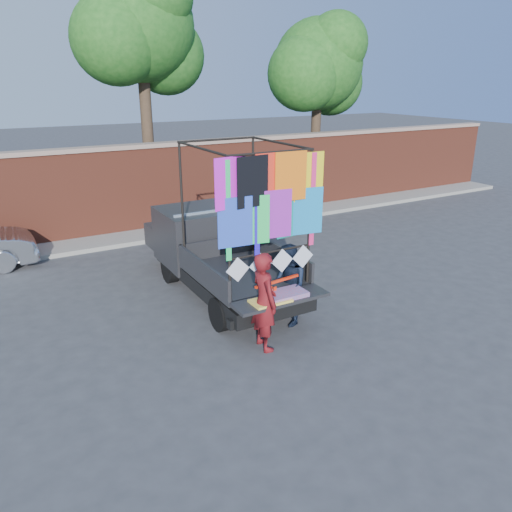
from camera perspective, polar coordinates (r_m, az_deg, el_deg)
ground at (r=9.50m, az=-1.39°, el=-7.98°), size 90.00×90.00×0.00m
brick_wall at (r=15.27m, az=-14.08°, el=7.45°), size 30.00×0.45×2.61m
curb at (r=14.93m, az=-12.93°, el=2.24°), size 30.00×1.20×0.12m
tree_mid at (r=16.37m, az=-12.91°, el=23.75°), size 4.20×3.30×7.73m
tree_right at (r=19.33m, az=7.32°, el=20.55°), size 4.20×3.30×6.62m
pickup_truck at (r=11.07m, az=-5.19°, el=0.74°), size 2.08×5.22×3.29m
woman at (r=8.41m, az=0.97°, el=-5.21°), size 0.46×0.66×1.74m
man at (r=9.29m, az=3.72°, el=-3.36°), size 0.74×0.87×1.56m
streamer_bundle at (r=8.77m, az=1.87°, el=-4.21°), size 0.95×0.17×0.65m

